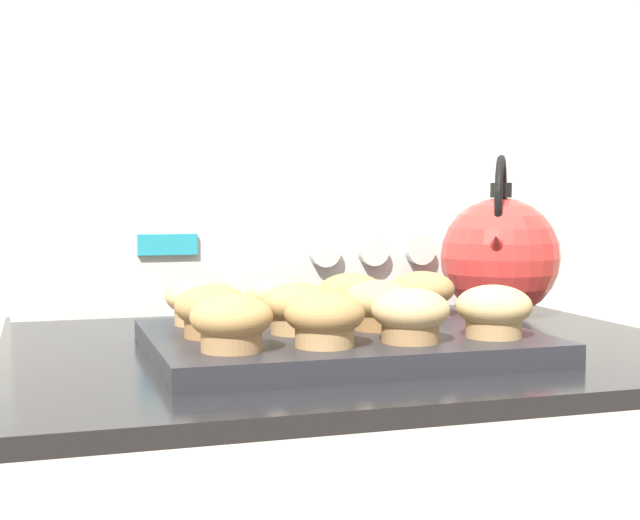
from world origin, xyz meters
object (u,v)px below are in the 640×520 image
muffin_r2_c3 (422,293)px  muffin_r0_c1 (325,318)px  muffin_r1_c0 (212,310)px  muffin_r1_c1 (298,307)px  tea_kettle (500,255)px  muffin_r2_c0 (200,300)px  muffin_r0_c2 (410,314)px  muffin_r2_c1 (280,298)px  muffin_r1_c2 (378,304)px  muffin_r0_c3 (494,311)px  muffin_r2_c2 (351,295)px  muffin_pan (339,341)px  muffin_r0_c0 (231,322)px

muffin_r2_c3 → muffin_r0_c1: bearing=-135.5°
muffin_r1_c0 → muffin_r1_c1: bearing=-1.5°
muffin_r1_c1 → tea_kettle: 0.40m
muffin_r0_c1 → muffin_r2_c0: 0.20m
muffin_r0_c2 → muffin_r2_c1: same height
muffin_r0_c2 → muffin_r1_c2: 0.09m
muffin_r2_c0 → muffin_r2_c3: bearing=-0.9°
muffin_r0_c3 → muffin_r2_c3: size_ratio=1.00×
muffin_r2_c2 → muffin_pan: bearing=-116.7°
muffin_r2_c1 → muffin_r1_c0: bearing=-137.1°
muffin_r0_c1 → muffin_r2_c3: bearing=44.5°
muffin_r0_c0 → tea_kettle: 0.52m
muffin_r1_c2 → tea_kettle: bearing=38.3°
muffin_r2_c2 → muffin_r1_c2: bearing=-89.9°
muffin_r2_c2 → muffin_r2_c3: size_ratio=1.00×
muffin_r1_c2 → muffin_r2_c1: bearing=134.2°
muffin_r0_c0 → muffin_r0_c3: bearing=0.1°
muffin_r1_c1 → muffin_r2_c3: (0.18, 0.09, 0.00)m
muffin_r1_c2 → tea_kettle: size_ratio=0.35×
muffin_pan → muffin_r2_c0: 0.16m
muffin_r0_c0 → muffin_r2_c0: (0.00, 0.18, 0.00)m
muffin_r0_c1 → muffin_r2_c2: bearing=63.3°
muffin_r1_c0 → muffin_r2_c2: 0.20m
muffin_r1_c1 → muffin_r1_c2: same height
muffin_r0_c2 → muffin_r2_c3: bearing=62.7°
muffin_r0_c1 → muffin_r1_c2: bearing=44.7°
muffin_r1_c1 → muffin_r2_c3: size_ratio=1.00×
muffin_r2_c0 → muffin_r2_c1: same height
muffin_r1_c0 → muffin_r2_c0: bearing=88.0°
muffin_r1_c0 → tea_kettle: bearing=24.7°
muffin_r1_c0 → muffin_r2_c1: bearing=42.9°
muffin_r2_c2 → tea_kettle: tea_kettle is taller
muffin_pan → muffin_r0_c0: size_ratio=5.17×
muffin_r1_c0 → tea_kettle: size_ratio=0.35×
muffin_r0_c1 → muffin_r2_c0: (-0.09, 0.18, 0.00)m
muffin_r0_c1 → muffin_r2_c0: size_ratio=1.00×
muffin_r0_c1 → muffin_r2_c2: (0.09, 0.17, 0.00)m
muffin_r1_c1 → muffin_r2_c2: bearing=44.7°
muffin_r2_c2 → muffin_r2_c3: (0.09, 0.00, 0.00)m
muffin_r0_c1 → muffin_r2_c1: 0.17m
muffin_r0_c3 → muffin_r2_c2: same height
muffin_r0_c0 → tea_kettle: tea_kettle is taller
muffin_r0_c1 → tea_kettle: tea_kettle is taller
muffin_r1_c0 → muffin_r1_c2: size_ratio=1.00×
muffin_r0_c2 → muffin_r1_c2: same height
muffin_r2_c2 → tea_kettle: bearing=24.0°
muffin_r0_c2 → muffin_r2_c0: same height
muffin_r0_c3 → muffin_r0_c1: bearing=-179.2°
muffin_r0_c1 → tea_kettle: (0.34, 0.29, 0.03)m
muffin_r1_c2 → muffin_r1_c0: bearing=179.5°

